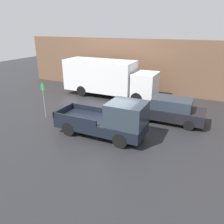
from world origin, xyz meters
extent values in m
plane|color=#232326|center=(0.00, 0.00, 0.00)|extent=(60.00, 60.00, 0.00)
cube|color=brown|center=(0.00, 9.50, 2.42)|extent=(28.00, 0.15, 4.85)
cube|color=black|center=(-0.54, -0.20, 0.66)|extent=(5.15, 1.93, 0.59)
cube|color=#28333D|center=(1.05, -0.20, 1.57)|extent=(1.96, 1.81, 1.22)
cube|color=black|center=(-1.70, 0.71, 1.12)|extent=(2.83, 0.10, 0.33)
cube|color=black|center=(-1.70, -1.12, 1.12)|extent=(2.83, 0.10, 0.33)
cube|color=black|center=(-3.07, -0.20, 1.12)|extent=(0.10, 1.93, 0.33)
cylinder|color=black|center=(1.05, 0.65, 0.40)|extent=(0.81, 0.26, 0.81)
cylinder|color=black|center=(1.05, -1.05, 0.40)|extent=(0.81, 0.26, 0.81)
cylinder|color=black|center=(-2.14, 0.65, 0.40)|extent=(0.81, 0.26, 0.81)
cylinder|color=black|center=(-2.14, -1.05, 0.40)|extent=(0.81, 0.26, 0.81)
cube|color=black|center=(2.63, 3.41, 0.62)|extent=(4.40, 1.85, 0.68)
cube|color=#28333D|center=(2.76, 3.41, 1.28)|extent=(2.42, 1.63, 0.65)
cylinder|color=black|center=(3.99, 4.24, 0.32)|extent=(0.65, 0.22, 0.65)
cylinder|color=black|center=(3.99, 2.58, 0.32)|extent=(0.65, 0.22, 0.65)
cylinder|color=black|center=(1.27, 4.24, 0.32)|extent=(0.65, 0.22, 0.65)
cylinder|color=black|center=(1.27, 2.58, 0.32)|extent=(0.65, 0.22, 0.65)
cube|color=white|center=(-0.12, 6.84, 1.41)|extent=(1.82, 2.30, 1.92)
cube|color=white|center=(-4.33, 6.84, 1.79)|extent=(6.27, 2.42, 2.68)
cylinder|color=black|center=(-0.45, 7.92, 0.47)|extent=(0.94, 0.30, 0.94)
cylinder|color=black|center=(-0.45, 5.77, 0.47)|extent=(0.94, 0.30, 0.94)
cylinder|color=black|center=(-5.61, 7.92, 0.47)|extent=(0.94, 0.30, 0.94)
cylinder|color=black|center=(-5.61, 5.77, 0.47)|extent=(0.94, 0.30, 0.94)
cylinder|color=gray|center=(-5.08, 0.36, 1.23)|extent=(0.07, 0.07, 2.47)
cube|color=#198C33|center=(-5.08, 0.34, 2.17)|extent=(0.30, 0.02, 0.40)
camera|label=1|loc=(4.89, -10.17, 5.85)|focal=35.00mm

